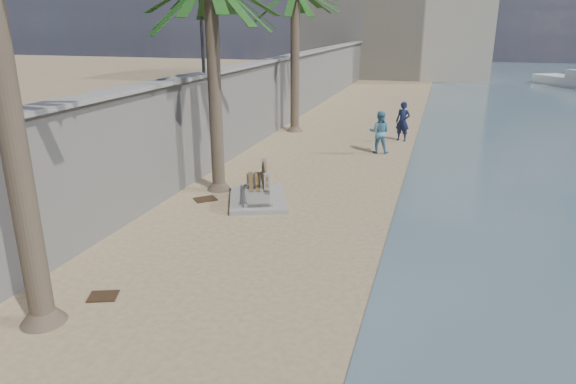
{
  "coord_description": "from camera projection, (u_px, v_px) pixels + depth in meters",
  "views": [
    {
      "loc": [
        3.06,
        -4.84,
        5.29
      ],
      "look_at": [
        -0.5,
        7.0,
        1.2
      ],
      "focal_mm": 32.0,
      "sensor_mm": 36.0,
      "label": 1
    }
  ],
  "objects": [
    {
      "name": "seawall",
      "position": [
        273.0,
        96.0,
        25.96
      ],
      "size": [
        0.45,
        70.0,
        3.5
      ],
      "primitive_type": "cube",
      "color": "gray",
      "rests_on": "ground_plane"
    },
    {
      "name": "wall_cap",
      "position": [
        273.0,
        60.0,
        25.39
      ],
      "size": [
        0.8,
        70.0,
        0.12
      ],
      "primitive_type": "cube",
      "color": "gray",
      "rests_on": "seawall"
    },
    {
      "name": "end_building",
      "position": [
        400.0,
        5.0,
        52.54
      ],
      "size": [
        18.0,
        12.0,
        14.0
      ],
      "primitive_type": "cube",
      "color": "#B7AA93",
      "rests_on": "ground_plane"
    },
    {
      "name": "bench_far",
      "position": [
        258.0,
        187.0,
        15.85
      ],
      "size": [
        2.5,
        2.95,
        1.04
      ],
      "color": "gray",
      "rests_on": "ground_plane"
    },
    {
      "name": "person_a",
      "position": [
        403.0,
        119.0,
        23.86
      ],
      "size": [
        0.88,
        0.72,
        2.11
      ],
      "primitive_type": "imported",
      "rotation": [
        0.0,
        0.0,
        -0.3
      ],
      "color": "#151D3C",
      "rests_on": "ground_plane"
    },
    {
      "name": "person_b",
      "position": [
        380.0,
        130.0,
        21.62
      ],
      "size": [
        0.97,
        0.75,
        1.99
      ],
      "primitive_type": "imported",
      "rotation": [
        0.0,
        0.0,
        3.15
      ],
      "color": "teal",
      "rests_on": "ground_plane"
    },
    {
      "name": "debris_c",
      "position": [
        205.0,
        199.0,
        16.13
      ],
      "size": [
        0.84,
        0.84,
        0.03
      ],
      "primitive_type": "cube",
      "rotation": [
        0.0,
        0.0,
        0.76
      ],
      "color": "#382616",
      "rests_on": "ground_plane"
    },
    {
      "name": "debris_d",
      "position": [
        103.0,
        296.0,
        10.4
      ],
      "size": [
        0.69,
        0.62,
        0.03
      ],
      "primitive_type": "cube",
      "rotation": [
        0.0,
        0.0,
        0.37
      ],
      "color": "#382616",
      "rests_on": "ground_plane"
    }
  ]
}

